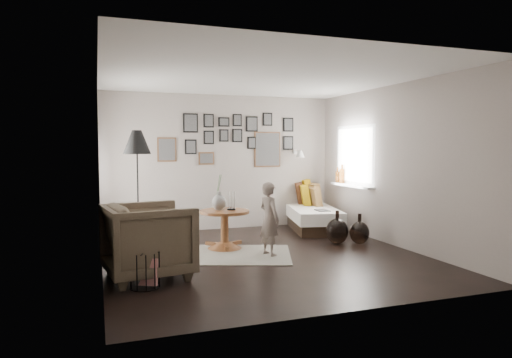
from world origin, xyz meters
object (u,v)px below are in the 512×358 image
object	(u,v)px
pedestal_table	(225,231)
magazine_basket	(145,270)
armchair	(149,240)
child	(269,219)
floor_lamp	(137,147)
demijohn_small	(359,233)
demijohn_large	(337,231)
daybed	(310,213)
vase	(219,199)

from	to	relation	value
pedestal_table	magazine_basket	size ratio (longest dim) A/B	1.87
pedestal_table	armchair	bearing A→B (deg)	-137.00
armchair	child	xyz separation A→B (m)	(1.80, 0.57, 0.08)
floor_lamp	child	distance (m)	2.38
armchair	demijohn_small	xyz separation A→B (m)	(3.49, 0.82, -0.27)
demijohn_large	child	size ratio (longest dim) A/B	0.51
daybed	demijohn_small	size ratio (longest dim) A/B	4.03
pedestal_table	magazine_basket	world-z (taller)	pedestal_table
vase	pedestal_table	bearing A→B (deg)	-14.04
pedestal_table	demijohn_small	xyz separation A→B (m)	(2.20, -0.38, -0.09)
pedestal_table	vase	xyz separation A→B (m)	(-0.08, 0.02, 0.50)
demijohn_large	child	bearing A→B (deg)	-164.33
floor_lamp	demijohn_large	distance (m)	3.50
demijohn_small	child	world-z (taller)	child
demijohn_large	magazine_basket	bearing A→B (deg)	-157.22
pedestal_table	demijohn_small	size ratio (longest dim) A/B	1.55
pedestal_table	magazine_basket	xyz separation A→B (m)	(-1.38, -1.61, -0.08)
daybed	child	distance (m)	2.45
armchair	magazine_basket	size ratio (longest dim) A/B	2.41
vase	daybed	size ratio (longest dim) A/B	0.27
pedestal_table	daybed	size ratio (longest dim) A/B	0.38
pedestal_table	floor_lamp	world-z (taller)	floor_lamp
demijohn_small	child	size ratio (longest dim) A/B	0.46
daybed	armchair	size ratio (longest dim) A/B	2.02
floor_lamp	demijohn_small	size ratio (longest dim) A/B	3.69
pedestal_table	daybed	distance (m)	2.41
pedestal_table	armchair	distance (m)	1.77
pedestal_table	floor_lamp	xyz separation A→B (m)	(-1.26, 0.56, 1.32)
demijohn_large	vase	bearing A→B (deg)	171.75
daybed	magazine_basket	distance (m)	4.47
child	pedestal_table	bearing A→B (deg)	23.19
demijohn_large	child	distance (m)	1.43
daybed	vase	bearing A→B (deg)	-137.51
vase	magazine_basket	world-z (taller)	vase
demijohn_large	child	xyz separation A→B (m)	(-1.34, -0.38, 0.33)
daybed	child	world-z (taller)	child
floor_lamp	child	size ratio (longest dim) A/B	1.71
vase	child	distance (m)	0.91
pedestal_table	floor_lamp	distance (m)	1.91
magazine_basket	demijohn_small	size ratio (longest dim) A/B	0.83
armchair	magazine_basket	world-z (taller)	armchair
armchair	floor_lamp	bearing A→B (deg)	-9.45
daybed	demijohn_small	bearing A→B (deg)	-72.57
daybed	demijohn_small	world-z (taller)	daybed
armchair	floor_lamp	world-z (taller)	floor_lamp
armchair	demijohn_large	bearing A→B (deg)	-81.84
pedestal_table	demijohn_small	distance (m)	2.23
magazine_basket	child	bearing A→B (deg)	27.44
pedestal_table	vase	distance (m)	0.51
vase	armchair	distance (m)	1.75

